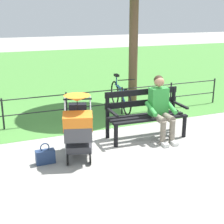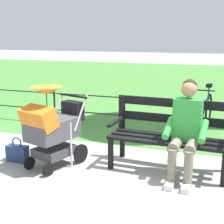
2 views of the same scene
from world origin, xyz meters
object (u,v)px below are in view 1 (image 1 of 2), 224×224
Objects in this scene: park_bench at (145,112)px; handbag at (45,156)px; person_on_bench at (161,106)px; bicycle at (120,96)px; stroller at (78,126)px.

park_bench is 4.38× the size of handbag.
person_on_bench is 3.45× the size of handbag.
bicycle is (-0.11, -2.20, -0.31)m from person_on_bench.
bicycle is at bearing -135.40° from handbag.
stroller is at bearing 16.91° from park_bench.
handbag is 0.22× the size of bicycle.
handbag is (2.15, 0.48, -0.40)m from park_bench.
stroller is at bearing 7.96° from person_on_bench.
park_bench is at bearing 80.24° from bicycle.
stroller is (1.56, 0.47, 0.07)m from park_bench.
park_bench is at bearing -167.47° from handbag.
person_on_bench is at bearing -173.89° from handbag.
stroller reaches higher than bicycle.
handbag is 3.50m from bicycle.
bicycle is at bearing -92.81° from person_on_bench.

